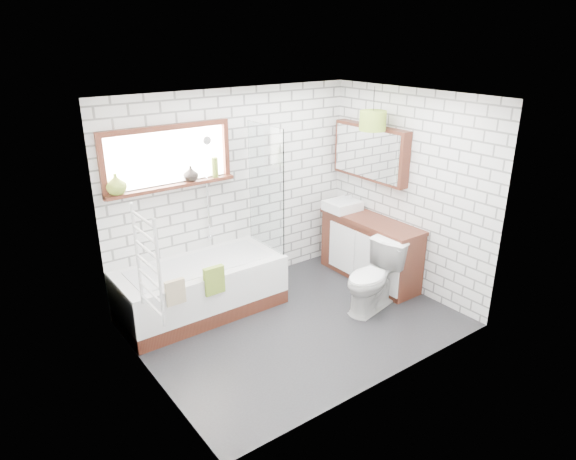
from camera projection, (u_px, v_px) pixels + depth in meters
floor at (298, 324)px, 5.84m from camera, size 3.40×2.60×0.01m
ceiling at (299, 98)px, 4.93m from camera, size 3.40×2.60×0.01m
wall_back at (235, 191)px, 6.37m from camera, size 3.40×0.01×2.50m
wall_front at (390, 262)px, 4.41m from camera, size 3.40×0.01×2.50m
wall_left at (142, 260)px, 4.45m from camera, size 0.01×2.60×2.50m
wall_right at (408, 192)px, 6.33m from camera, size 0.01×2.60×2.50m
window at (169, 158)px, 5.67m from camera, size 1.52×0.16×0.68m
towel_radiator at (148, 264)px, 4.49m from camera, size 0.06×0.52×1.00m
mirror_cabinet at (370, 153)px, 6.59m from camera, size 0.16×1.20×0.70m
shower_riser at (207, 190)px, 6.08m from camera, size 0.02×0.02×1.30m
bathtub at (201, 288)px, 5.98m from camera, size 1.90×0.84×0.61m
shower_screen at (266, 188)px, 6.11m from camera, size 0.02×0.72×1.50m
towel_green at (214, 280)px, 5.54m from camera, size 0.23×0.06×0.32m
towel_beige at (175, 292)px, 5.29m from camera, size 0.21×0.05×0.27m
vanity at (370, 249)px, 6.76m from camera, size 0.48×1.48×0.85m
basin at (342, 205)px, 6.92m from camera, size 0.44×0.38×0.13m
tap at (351, 199)px, 6.99m from camera, size 0.03×0.03×0.14m
toilet at (373, 278)px, 6.01m from camera, size 0.61×0.88×0.82m
vase_olive at (116, 186)px, 5.38m from camera, size 0.27×0.27×0.22m
vase_dark at (191, 175)px, 5.86m from camera, size 0.22×0.22×0.18m
bottle at (215, 169)px, 6.02m from camera, size 0.09×0.09×0.23m
pendant at (373, 121)px, 6.18m from camera, size 0.32×0.32×0.24m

